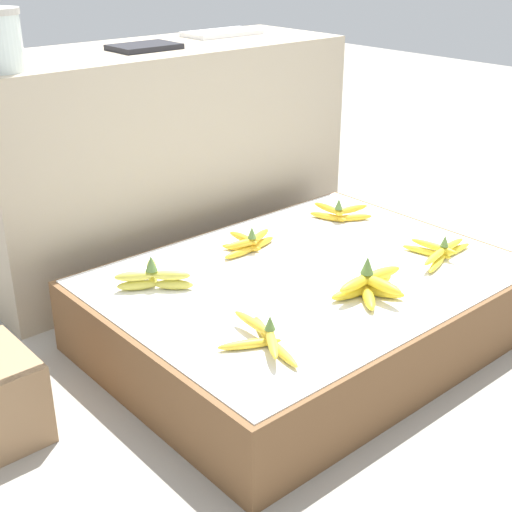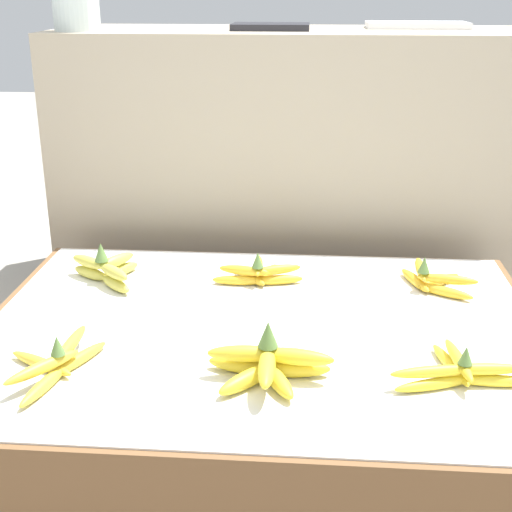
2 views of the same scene
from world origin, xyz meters
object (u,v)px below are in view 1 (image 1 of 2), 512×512
at_px(foam_tray_white, 222,33).
at_px(banana_bunch_middle_left, 153,276).
at_px(banana_bunch_front_midleft, 370,285).
at_px(banana_bunch_front_midright, 440,252).
at_px(banana_bunch_middle_midleft, 248,243).
at_px(banana_bunch_middle_midright, 340,212).
at_px(banana_bunch_front_left, 264,337).

bearing_deg(foam_tray_white, banana_bunch_middle_left, -139.97).
height_order(banana_bunch_front_midleft, banana_bunch_front_midright, banana_bunch_front_midleft).
bearing_deg(banana_bunch_middle_left, banana_bunch_front_midright, -28.42).
distance_m(banana_bunch_middle_left, foam_tray_white, 1.17).
xyz_separation_m(banana_bunch_middle_left, banana_bunch_middle_midleft, (0.37, 0.02, -0.01)).
bearing_deg(banana_bunch_front_midright, banana_bunch_middle_midright, 87.95).
bearing_deg(banana_bunch_front_left, banana_bunch_front_midright, 2.06).
bearing_deg(banana_bunch_middle_midright, banana_bunch_front_left, -148.94).
relative_size(banana_bunch_front_left, banana_bunch_middle_midleft, 1.20).
xyz_separation_m(banana_bunch_front_midleft, banana_bunch_middle_midleft, (-0.05, 0.46, -0.01)).
relative_size(banana_bunch_middle_midleft, banana_bunch_middle_midright, 1.16).
bearing_deg(banana_bunch_middle_midright, foam_tray_white, 89.57).
bearing_deg(banana_bunch_front_midleft, banana_bunch_middle_left, 133.74).
height_order(banana_bunch_middle_midleft, foam_tray_white, foam_tray_white).
distance_m(banana_bunch_front_left, banana_bunch_middle_midright, 0.89).
xyz_separation_m(banana_bunch_middle_midleft, foam_tray_white, (0.42, 0.65, 0.55)).
distance_m(banana_bunch_front_left, banana_bunch_front_midright, 0.75).
xyz_separation_m(banana_bunch_front_midright, banana_bunch_middle_left, (-0.78, 0.42, 0.01)).
xyz_separation_m(banana_bunch_front_left, banana_bunch_front_midright, (0.75, 0.03, 0.00)).
distance_m(banana_bunch_middle_midleft, banana_bunch_middle_midright, 0.42).
height_order(banana_bunch_front_left, banana_bunch_front_midleft, banana_bunch_front_midleft).
bearing_deg(banana_bunch_middle_midright, banana_bunch_middle_midleft, 179.05).
bearing_deg(banana_bunch_front_left, banana_bunch_middle_midleft, 53.48).
bearing_deg(banana_bunch_front_midright, banana_bunch_front_midleft, -176.45).
distance_m(banana_bunch_front_midleft, banana_bunch_front_midright, 0.35).
xyz_separation_m(banana_bunch_front_midright, foam_tray_white, (0.02, 1.09, 0.55)).
bearing_deg(banana_bunch_front_midleft, banana_bunch_front_left, -179.26).
distance_m(banana_bunch_front_midright, banana_bunch_middle_midleft, 0.60).
bearing_deg(banana_bunch_front_midright, banana_bunch_middle_midleft, 132.45).
bearing_deg(foam_tray_white, banana_bunch_front_left, -124.64).
xyz_separation_m(banana_bunch_front_midleft, foam_tray_white, (0.37, 1.11, 0.54)).
bearing_deg(banana_bunch_front_left, banana_bunch_middle_left, 93.28).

